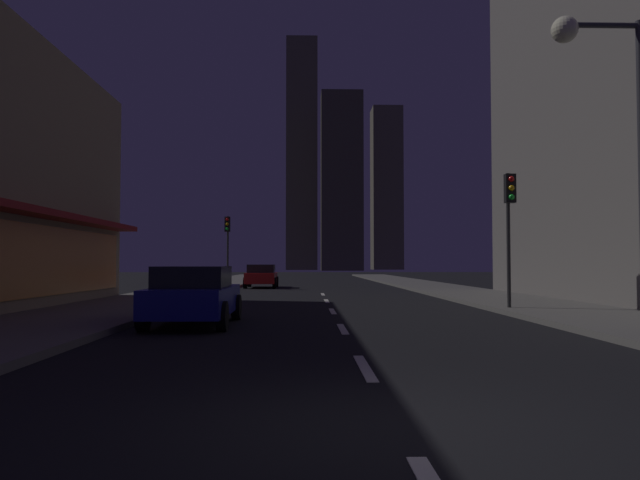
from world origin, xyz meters
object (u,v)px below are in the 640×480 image
fire_hydrant_far_left (197,286)px  traffic_light_near_right (510,210)px  street_lamp_right (602,95)px  car_parked_near (194,295)px  traffic_light_far_left (228,235)px  car_parked_far (261,276)px

fire_hydrant_far_left → traffic_light_near_right: traffic_light_near_right is taller
fire_hydrant_far_left → street_lamp_right: size_ratio=0.10×
car_parked_near → street_lamp_right: 10.28m
car_parked_near → traffic_light_near_right: size_ratio=1.01×
traffic_light_near_right → traffic_light_far_left: size_ratio=1.00×
street_lamp_right → traffic_light_far_left: bearing=114.6°
traffic_light_near_right → car_parked_near: bearing=-158.0°
traffic_light_near_right → traffic_light_far_left: bearing=122.1°
car_parked_near → traffic_light_near_right: (9.10, 3.68, 2.45)m
car_parked_far → fire_hydrant_far_left: size_ratio=6.48×
car_parked_near → car_parked_far: 23.07m
fire_hydrant_far_left → street_lamp_right: 20.04m
street_lamp_right → car_parked_far: bearing=109.3°
traffic_light_far_left → traffic_light_near_right: bearing=-57.9°
car_parked_far → fire_hydrant_far_left: (-2.30, -9.70, -0.29)m
car_parked_far → traffic_light_far_left: bearing=-136.1°
car_parked_far → street_lamp_right: (8.98, -25.61, 4.33)m
fire_hydrant_far_left → traffic_light_far_left: 8.35m
traffic_light_far_left → car_parked_far: bearing=43.9°
car_parked_near → traffic_light_far_left: 21.47m
car_parked_far → street_lamp_right: street_lamp_right is taller
fire_hydrant_far_left → traffic_light_far_left: traffic_light_far_left is taller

